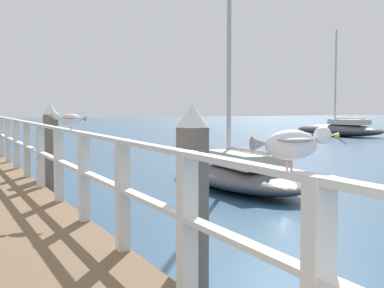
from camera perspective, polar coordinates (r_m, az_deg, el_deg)
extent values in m
cube|color=silver|center=(2.88, 12.03, -13.43)|extent=(0.12, 0.12, 1.05)
cube|color=silver|center=(4.19, -0.48, -7.87)|extent=(0.12, 0.12, 1.05)
cube|color=silver|center=(5.62, -6.70, -4.88)|extent=(0.12, 0.12, 1.05)
cube|color=silver|center=(7.10, -10.34, -3.09)|extent=(0.12, 0.12, 1.05)
cube|color=silver|center=(8.60, -12.72, -1.91)|extent=(0.12, 0.12, 1.05)
cube|color=silver|center=(10.12, -14.38, -1.09)|extent=(0.12, 0.12, 1.05)
cube|color=silver|center=(11.64, -15.61, -0.47)|extent=(0.12, 0.12, 1.05)
cube|color=silver|center=(13.17, -16.55, 0.00)|extent=(0.12, 0.12, 1.05)
cube|color=silver|center=(14.70, -17.30, 0.37)|extent=(0.12, 0.12, 1.05)
cube|color=silver|center=(16.23, -17.91, 0.67)|extent=(0.12, 0.12, 1.05)
cube|color=silver|center=(10.85, -15.08, 1.91)|extent=(0.10, 20.07, 0.04)
cube|color=silver|center=(10.87, -15.04, -0.48)|extent=(0.10, 20.07, 0.04)
cylinder|color=#6B6056|center=(5.07, 0.05, -7.81)|extent=(0.28, 0.28, 1.66)
cone|color=white|center=(4.97, 0.05, 2.76)|extent=(0.29, 0.29, 0.20)
cylinder|color=#6B6056|center=(11.32, -13.40, -1.44)|extent=(0.28, 0.28, 1.66)
cone|color=white|center=(11.27, -13.47, 3.28)|extent=(0.29, 0.29, 0.20)
ellipsoid|color=white|center=(2.96, 9.52, -0.09)|extent=(0.29, 0.16, 0.15)
sphere|color=white|center=(3.04, 12.46, 0.82)|extent=(0.09, 0.09, 0.09)
cone|color=gold|center=(3.07, 13.50, 0.84)|extent=(0.05, 0.03, 0.02)
cone|color=#939399|center=(2.88, 6.53, 0.03)|extent=(0.09, 0.08, 0.07)
ellipsoid|color=#939399|center=(2.96, 9.53, 0.41)|extent=(0.24, 0.20, 0.04)
cylinder|color=tan|center=(2.98, 9.11, -1.98)|extent=(0.01, 0.01, 0.05)
cylinder|color=tan|center=(2.94, 9.56, -2.07)|extent=(0.01, 0.01, 0.05)
ellipsoid|color=white|center=(7.77, -11.66, 2.31)|extent=(0.30, 0.20, 0.15)
sphere|color=white|center=(7.78, -12.95, 2.62)|extent=(0.09, 0.09, 0.09)
cone|color=gold|center=(7.79, -13.42, 2.62)|extent=(0.05, 0.04, 0.02)
cone|color=#939399|center=(7.76, -10.40, 2.40)|extent=(0.10, 0.09, 0.07)
ellipsoid|color=#939399|center=(7.77, -11.66, 2.50)|extent=(0.26, 0.23, 0.04)
cylinder|color=tan|center=(7.75, -11.58, 1.57)|extent=(0.01, 0.01, 0.05)
cylinder|color=tan|center=(7.80, -11.56, 1.58)|extent=(0.01, 0.01, 0.05)
ellipsoid|color=#4C4C51|center=(35.33, 13.96, 1.30)|extent=(3.46, 6.35, 0.68)
cylinder|color=#B2B2B7|center=(35.52, 13.66, 6.27)|extent=(0.10, 0.10, 5.45)
cylinder|color=#B2B2B7|center=(34.83, 14.94, 2.39)|extent=(0.56, 2.07, 0.08)
cube|color=beige|center=(34.86, 14.89, 2.06)|extent=(1.66, 2.38, 0.30)
ellipsoid|color=#4C4C51|center=(13.24, 4.03, -3.04)|extent=(2.05, 5.53, 0.53)
cylinder|color=#B2B2B7|center=(13.46, 3.59, 9.78)|extent=(0.10, 0.10, 5.42)
cylinder|color=#B2B2B7|center=(12.57, 5.38, -0.59)|extent=(0.15, 1.91, 0.08)
cube|color=beige|center=(12.61, 5.32, -1.49)|extent=(1.11, 2.01, 0.30)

